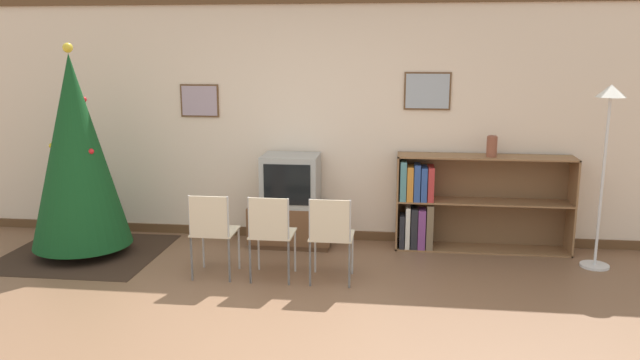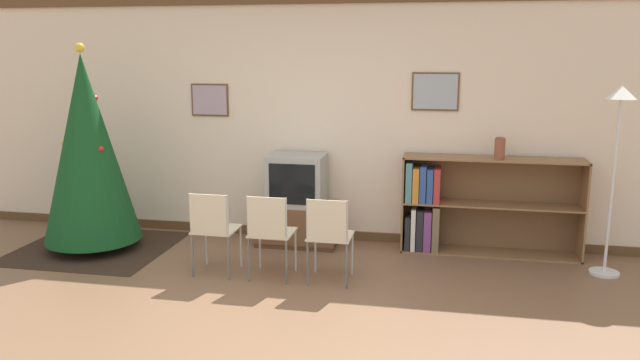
% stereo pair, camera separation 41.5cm
% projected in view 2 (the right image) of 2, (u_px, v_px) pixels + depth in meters
% --- Properties ---
extents(ground_plane, '(24.00, 24.00, 0.00)m').
position_uv_depth(ground_plane, '(257.00, 335.00, 4.73)').
color(ground_plane, brown).
extents(wall_back, '(8.74, 0.11, 2.70)m').
position_uv_depth(wall_back, '(322.00, 120.00, 6.93)').
color(wall_back, beige).
rests_on(wall_back, ground_plane).
extents(area_rug, '(1.61, 1.49, 0.01)m').
position_uv_depth(area_rug, '(95.00, 248.00, 6.79)').
color(area_rug, '#332319').
rests_on(area_rug, ground_plane).
extents(christmas_tree, '(1.01, 1.01, 2.18)m').
position_uv_depth(christmas_tree, '(87.00, 149.00, 6.57)').
color(christmas_tree, maroon).
rests_on(christmas_tree, area_rug).
extents(tv_console, '(0.90, 0.50, 0.45)m').
position_uv_depth(tv_console, '(297.00, 224.00, 6.90)').
color(tv_console, '#4C311E').
rests_on(tv_console, ground_plane).
extents(television, '(0.61, 0.49, 0.56)m').
position_uv_depth(television, '(297.00, 180.00, 6.80)').
color(television, '#9E9E99').
rests_on(television, tv_console).
extents(folding_chair_left, '(0.40, 0.40, 0.82)m').
position_uv_depth(folding_chair_left, '(213.00, 228.00, 5.89)').
color(folding_chair_left, beige).
rests_on(folding_chair_left, ground_plane).
extents(folding_chair_center, '(0.40, 0.40, 0.82)m').
position_uv_depth(folding_chair_center, '(270.00, 231.00, 5.79)').
color(folding_chair_center, beige).
rests_on(folding_chair_center, ground_plane).
extents(folding_chair_right, '(0.40, 0.40, 0.82)m').
position_uv_depth(folding_chair_right, '(329.00, 234.00, 5.68)').
color(folding_chair_right, beige).
rests_on(folding_chair_right, ground_plane).
extents(bookshelf, '(1.84, 0.36, 1.03)m').
position_uv_depth(bookshelf, '(458.00, 206.00, 6.59)').
color(bookshelf, olive).
rests_on(bookshelf, ground_plane).
extents(vase, '(0.11, 0.11, 0.22)m').
position_uv_depth(vase, '(500.00, 148.00, 6.34)').
color(vase, brown).
rests_on(vase, bookshelf).
extents(standing_lamp, '(0.28, 0.28, 1.80)m').
position_uv_depth(standing_lamp, '(618.00, 132.00, 5.73)').
color(standing_lamp, silver).
rests_on(standing_lamp, ground_plane).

